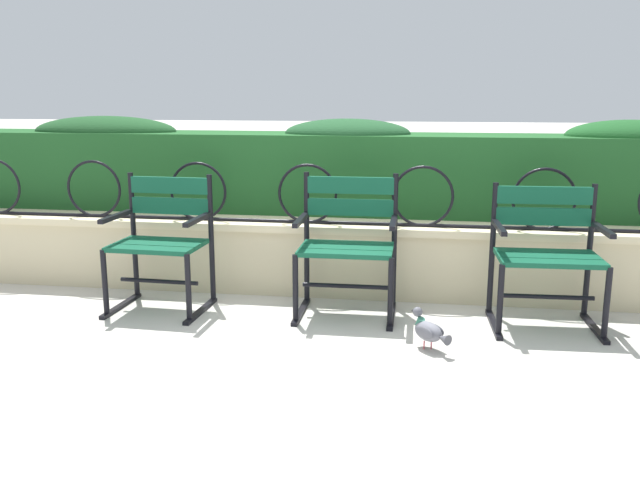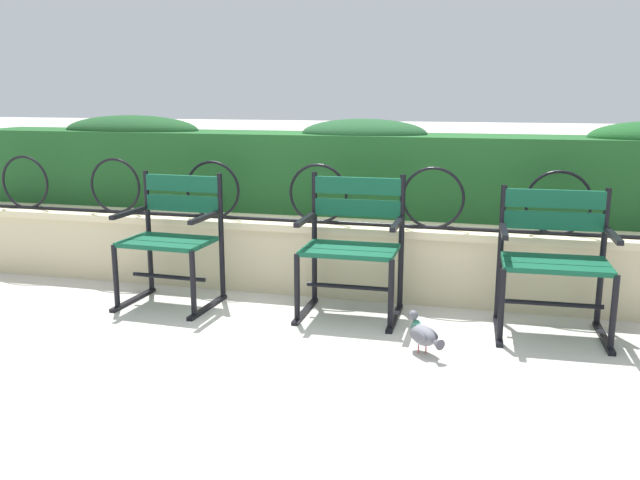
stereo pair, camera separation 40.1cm
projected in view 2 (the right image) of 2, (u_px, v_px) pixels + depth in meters
ground_plane at (314, 335)px, 4.01m from camera, size 60.00×60.00×0.00m
stone_wall at (347, 257)px, 4.81m from camera, size 6.56×0.41×0.51m
iron_arch_fence at (322, 197)px, 4.69m from camera, size 6.04×0.02×0.42m
hedge_row at (358, 168)px, 5.12m from camera, size 6.43×0.57×0.72m
park_chair_left at (173, 235)px, 4.54m from camera, size 0.63×0.54×0.88m
park_chair_centre at (352, 242)px, 4.31m from camera, size 0.63×0.53×0.90m
park_chair_right at (554, 256)px, 3.97m from camera, size 0.66×0.55×0.86m
pigeon_near_chairs at (423, 334)px, 3.70m from camera, size 0.23×0.24×0.22m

